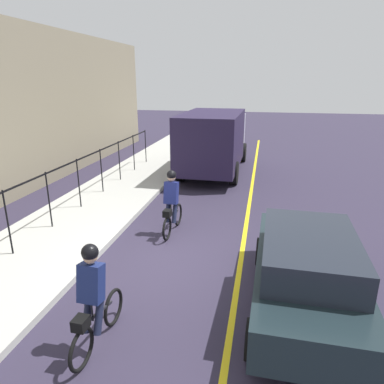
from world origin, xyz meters
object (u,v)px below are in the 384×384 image
at_px(cyclist_lead, 172,203).
at_px(cyclist_follow, 93,298).
at_px(box_truck_background, 215,139).
at_px(patrol_sedan, 306,270).

xyz_separation_m(cyclist_lead, cyclist_follow, (-4.55, 0.06, 0.00)).
height_order(cyclist_lead, box_truck_background, box_truck_background).
bearing_deg(cyclist_follow, patrol_sedan, -60.29).
height_order(cyclist_follow, patrol_sedan, cyclist_follow).
distance_m(cyclist_follow, box_truck_background, 11.61).
bearing_deg(patrol_sedan, box_truck_background, 18.88).
relative_size(cyclist_follow, patrol_sedan, 0.41).
height_order(cyclist_lead, patrol_sedan, cyclist_lead).
distance_m(patrol_sedan, box_truck_background, 10.40).
distance_m(cyclist_follow, patrol_sedan, 3.76).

